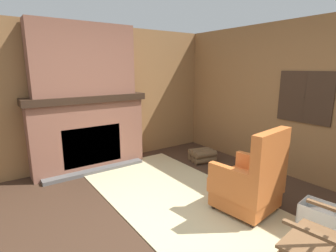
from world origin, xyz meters
TOP-DOWN VIEW (x-y plane):
  - ground_plane at (0.00, 0.00)m, footprint 14.00×14.00m
  - wood_panel_wall_left at (-2.56, 0.00)m, footprint 0.06×5.66m
  - wood_panel_wall_back at (-0.00, 2.56)m, footprint 5.66×0.09m
  - fireplace_hearth at (-2.33, 0.00)m, footprint 0.58×1.99m
  - chimney_breast at (-2.34, 0.00)m, footprint 0.33×1.66m
  - area_rug at (-0.36, 0.61)m, footprint 3.77×1.68m
  - armchair at (0.19, 1.10)m, footprint 0.75×0.76m
  - rocking_chair at (1.31, 0.53)m, footprint 0.85×0.58m
  - firewood_stack at (-1.45, 1.83)m, footprint 0.45×0.49m
  - laundry_basket at (0.91, 1.41)m, footprint 0.47×0.36m
  - oil_lamp_vase at (-2.38, -0.56)m, footprint 0.11×0.11m
  - storage_case at (-2.38, 0.58)m, footprint 0.13×0.20m
  - decorative_plate_on_mantel at (-2.40, 0.06)m, footprint 0.06×0.22m

SIDE VIEW (x-z plane):
  - ground_plane at x=0.00m, z-range 0.00..0.00m
  - area_rug at x=-0.36m, z-range 0.00..0.01m
  - firewood_stack at x=-1.45m, z-range 0.00..0.23m
  - laundry_basket at x=0.91m, z-range 0.00..0.30m
  - armchair at x=0.19m, z-range -0.16..0.90m
  - rocking_chair at x=1.31m, z-range -0.20..1.05m
  - fireplace_hearth at x=-2.33m, z-range 0.00..1.28m
  - wood_panel_wall_left at x=-2.56m, z-range 0.00..2.45m
  - wood_panel_wall_back at x=0.00m, z-range 0.00..2.45m
  - storage_case at x=-2.38m, z-range 1.28..1.43m
  - oil_lamp_vase at x=-2.38m, z-range 1.24..1.50m
  - decorative_plate_on_mantel at x=-2.40m, z-range 1.28..1.50m
  - chimney_breast at x=-2.34m, z-range 1.28..2.43m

